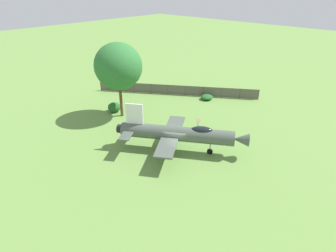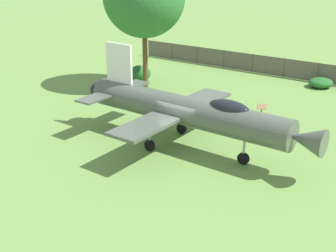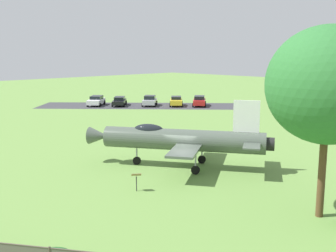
{
  "view_description": "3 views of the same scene",
  "coord_description": "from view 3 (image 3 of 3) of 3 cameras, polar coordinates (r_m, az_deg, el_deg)",
  "views": [
    {
      "loc": [
        -19.3,
        -16.7,
        16.04
      ],
      "look_at": [
        -0.01,
        1.21,
        2.53
      ],
      "focal_mm": 30.25,
      "sensor_mm": 36.0,
      "label": 1
    },
    {
      "loc": [
        -8.75,
        -19.74,
        9.74
      ],
      "look_at": [
        -1.37,
        -1.13,
        1.81
      ],
      "focal_mm": 47.42,
      "sensor_mm": 36.0,
      "label": 2
    },
    {
      "loc": [
        21.3,
        19.97,
        8.28
      ],
      "look_at": [
        -5.4,
        -6.99,
        1.5
      ],
      "focal_mm": 44.43,
      "sensor_mm": 36.0,
      "label": 3
    }
  ],
  "objects": [
    {
      "name": "ground_plane",
      "position": [
        30.35,
        2.05,
        -5.71
      ],
      "size": [
        200.0,
        200.0,
        0.0
      ],
      "primitive_type": "plane",
      "color": "#668E42"
    },
    {
      "name": "parked_car_red",
      "position": [
        64.66,
        4.33,
        3.46
      ],
      "size": [
        4.65,
        4.28,
        1.56
      ],
      "rotation": [
        0.0,
        0.0,
        6.97
      ],
      "color": "red",
      "rests_on": "ground_plane"
    },
    {
      "name": "info_plaque",
      "position": [
        25.2,
        -4.36,
        -7.04
      ],
      "size": [
        0.72,
        0.68,
        1.14
      ],
      "color": "#333333",
      "rests_on": "ground_plane"
    },
    {
      "name": "shade_tree",
      "position": [
        21.59,
        21.08,
        5.23
      ],
      "size": [
        5.84,
        6.06,
        9.6
      ],
      "color": "brown",
      "rests_on": "ground_plane"
    },
    {
      "name": "parked_car_yellow",
      "position": [
        64.61,
        1.13,
        3.45
      ],
      "size": [
        4.3,
        4.24,
        1.47
      ],
      "rotation": [
        0.0,
        0.0,
        7.05
      ],
      "color": "gold",
      "rests_on": "ground_plane"
    },
    {
      "name": "display_jet",
      "position": [
        29.92,
        1.38,
        -1.82
      ],
      "size": [
        9.48,
        12.44,
        5.02
      ],
      "rotation": [
        0.0,
        0.0,
        5.27
      ],
      "color": "#4C564C",
      "rests_on": "ground_plane"
    },
    {
      "name": "parked_car_silver",
      "position": [
        64.83,
        -2.53,
        3.5
      ],
      "size": [
        4.36,
        4.18,
        1.58
      ],
      "rotation": [
        0.0,
        0.0,
        7.01
      ],
      "color": "#B2B5BA",
      "rests_on": "ground_plane"
    },
    {
      "name": "parked_car_black",
      "position": [
        65.42,
        -6.68,
        3.43
      ],
      "size": [
        4.63,
        4.68,
        1.37
      ],
      "rotation": [
        0.0,
        0.0,
        7.08
      ],
      "color": "black",
      "rests_on": "ground_plane"
    },
    {
      "name": "parked_car_white",
      "position": [
        66.07,
        -9.82,
        3.47
      ],
      "size": [
        4.8,
        4.54,
        1.51
      ],
      "rotation": [
        0.0,
        0.0,
        7.0
      ],
      "color": "silver",
      "rests_on": "ground_plane"
    },
    {
      "name": "parking_strip",
      "position": [
        64.88,
        -2.87,
        2.79
      ],
      "size": [
        28.69,
        29.93,
        0.0
      ],
      "primitive_type": "cube",
      "rotation": [
        0.0,
        0.0,
        5.46
      ],
      "color": "#38383D",
      "rests_on": "ground_plane"
    }
  ]
}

